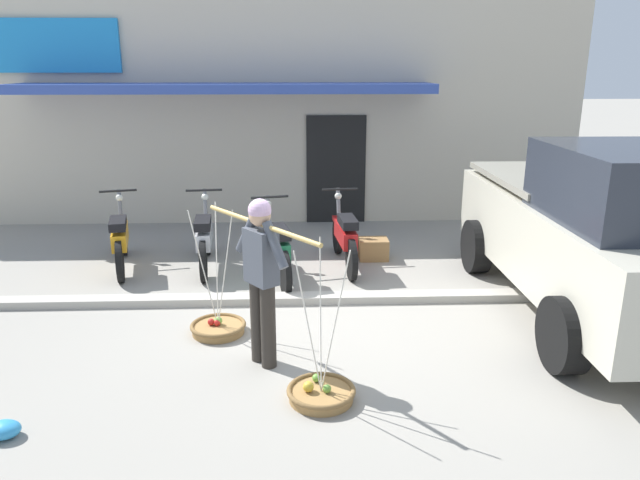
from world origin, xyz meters
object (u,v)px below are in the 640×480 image
Objects in this scene: motorcycle_third_in_row at (277,248)px; plastic_litter_bag at (3,430)px; fruit_basket_left_side at (218,327)px; motorcycle_second_in_row at (205,238)px; wooden_crate at (373,249)px; parked_truck at (602,232)px; motorcycle_end_of_row at (345,237)px; fruit_vendor at (261,271)px; motorcycle_nearest_shop at (121,239)px; fruit_basket_right_side at (321,392)px.

plastic_litter_bag is at bearing -120.12° from motorcycle_third_in_row.
fruit_basket_left_side reaches higher than motorcycle_second_in_row.
wooden_crate is at bearing 7.00° from motorcycle_second_in_row.
parked_truck is at bearing -21.47° from motorcycle_second_in_row.
fruit_basket_left_side is 2.77m from motorcycle_end_of_row.
plastic_litter_bag is at bearing -159.46° from parked_truck.
fruit_vendor is at bearing -164.92° from parked_truck.
fruit_basket_left_side reaches higher than motorcycle_nearest_shop.
fruit_vendor reaches higher than plastic_litter_bag.
fruit_basket_right_side is 0.80× the size of motorcycle_end_of_row.
fruit_basket_right_side is at bearing -97.81° from motorcycle_end_of_row.
motorcycle_nearest_shop is 1.00× the size of motorcycle_third_in_row.
parked_truck is at bearing -17.59° from motorcycle_nearest_shop.
motorcycle_end_of_row is at bearing -145.57° from wooden_crate.
motorcycle_nearest_shop is 1.22m from motorcycle_second_in_row.
plastic_litter_bag is at bearing -169.89° from fruit_basket_right_side.
motorcycle_nearest_shop and motorcycle_end_of_row have the same top height.
motorcycle_end_of_row is at bearing 26.76° from motorcycle_third_in_row.
motorcycle_nearest_shop is at bearing 126.92° from fruit_basket_right_side.
motorcycle_end_of_row is at bearing -0.52° from motorcycle_nearest_shop.
plastic_litter_bag is at bearing -128.71° from wooden_crate.
fruit_vendor is 0.95× the size of motorcycle_nearest_shop.
parked_truck reaches higher than plastic_litter_bag.
motorcycle_third_in_row is (-0.48, 3.16, 0.38)m from fruit_basket_right_side.
fruit_basket_left_side is at bearing -175.72° from parked_truck.
parked_truck reaches higher than fruit_basket_left_side.
motorcycle_end_of_row is (3.27, -0.03, 0.00)m from motorcycle_nearest_shop.
parked_truck is at bearing 4.28° from fruit_basket_left_side.
fruit_basket_right_side is at bearing -53.08° from motorcycle_nearest_shop.
fruit_basket_left_side is 5.18× the size of plastic_litter_bag.
wooden_crate is (3.75, 0.30, -0.29)m from motorcycle_nearest_shop.
fruit_basket_right_side is (0.55, -0.71, -0.90)m from fruit_vendor.
fruit_vendor is at bearing -52.42° from fruit_basket_left_side.
motorcycle_end_of_row is at bearing 82.19° from fruit_basket_right_side.
fruit_vendor is 3.17m from motorcycle_end_of_row.
fruit_vendor is at bearing -91.43° from motorcycle_third_in_row.
fruit_basket_left_side is 2.32m from motorcycle_second_in_row.
fruit_basket_left_side reaches higher than motorcycle_end_of_row.
parked_truck is at bearing 15.08° from fruit_vendor.
fruit_basket_left_side is 3.30× the size of wooden_crate.
motorcycle_nearest_shop is at bearing 179.29° from motorcycle_second_in_row.
motorcycle_nearest_shop is (-2.77, 3.69, 0.38)m from fruit_basket_right_side.
motorcycle_nearest_shop is (-1.68, 2.26, 0.38)m from fruit_basket_left_side.
motorcycle_third_in_row is at bearing -25.66° from motorcycle_second_in_row.
fruit_basket_left_side is 2.84m from motorcycle_nearest_shop.
motorcycle_end_of_row is (0.50, 3.66, 0.38)m from fruit_basket_right_side.
motorcycle_third_in_row and motorcycle_end_of_row have the same top height.
motorcycle_second_in_row reaches higher than wooden_crate.
motorcycle_end_of_row reaches higher than wooden_crate.
fruit_basket_left_side is at bearing -53.47° from motorcycle_nearest_shop.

